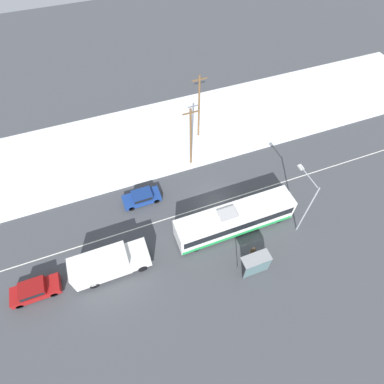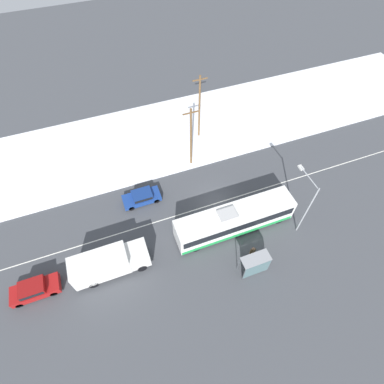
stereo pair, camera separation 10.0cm
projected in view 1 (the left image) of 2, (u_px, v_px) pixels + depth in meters
name	position (u px, v px, depth m)	size (l,w,h in m)	color
ground_plane	(216.00, 203.00, 33.44)	(120.00, 120.00, 0.00)	#424449
snow_lot	(178.00, 131.00, 40.49)	(80.00, 13.83, 0.12)	white
lane_marking_center	(216.00, 203.00, 33.43)	(60.00, 0.12, 0.00)	silver
city_bus	(235.00, 219.00, 30.39)	(12.40, 2.57, 3.14)	white
box_truck	(109.00, 263.00, 27.47)	(7.07, 2.30, 2.87)	silver
sedan_car	(142.00, 197.00, 33.06)	(4.14, 1.80, 1.32)	navy
parked_car_near_truck	(34.00, 290.00, 26.80)	(4.24, 1.80, 1.50)	maroon
pedestrian_at_stop	(253.00, 251.00, 28.78)	(0.63, 0.28, 1.76)	#23232D
bus_shelter	(257.00, 264.00, 27.35)	(2.69, 1.20, 2.40)	gray
streetlamp	(306.00, 199.00, 28.15)	(0.36, 3.13, 7.12)	#9EA3A8
utility_pole_roadside	(191.00, 137.00, 33.64)	(1.80, 0.24, 8.20)	brown
utility_pole_snowlot	(199.00, 107.00, 36.36)	(1.80, 0.24, 8.86)	brown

